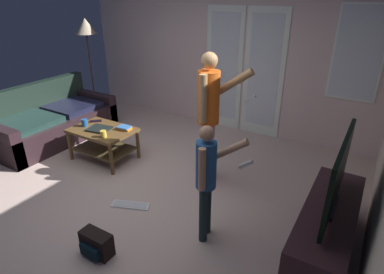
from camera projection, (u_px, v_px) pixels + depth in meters
ground_plane at (123, 192)px, 3.93m from camera, size 5.39×5.23×0.02m
wall_back_with_doors at (225, 50)px, 5.33m from camera, size 5.39×0.09×2.77m
leather_couch at (51, 122)px, 5.22m from camera, size 0.98×1.96×0.87m
coffee_table at (103, 137)px, 4.55m from camera, size 0.88×0.61×0.47m
tv_stand at (326, 231)px, 2.93m from camera, size 0.44×1.48×0.49m
flat_screen_tv at (338, 176)px, 2.68m from camera, size 0.08×1.10×0.68m
person_adult at (209, 108)px, 3.76m from camera, size 0.63×0.50×1.64m
person_child at (207, 174)px, 2.92m from camera, size 0.47×0.39×1.20m
floor_lamp at (86, 30)px, 5.83m from camera, size 0.39×0.39×1.80m
backpack at (96, 244)px, 2.96m from camera, size 0.31×0.18×0.23m
loose_keyboard at (131, 205)px, 3.66m from camera, size 0.46×0.28×0.02m
laptop_closed at (99, 129)px, 4.47m from camera, size 0.34×0.30×0.02m
cup_near_edge at (85, 123)px, 4.57m from camera, size 0.08×0.08×0.11m
cup_by_laptop at (103, 134)px, 4.23m from camera, size 0.08×0.08×0.09m
tv_remote_black at (96, 121)px, 4.74m from camera, size 0.16×0.15×0.02m
book_stack at (124, 128)px, 4.47m from camera, size 0.21×0.16×0.04m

